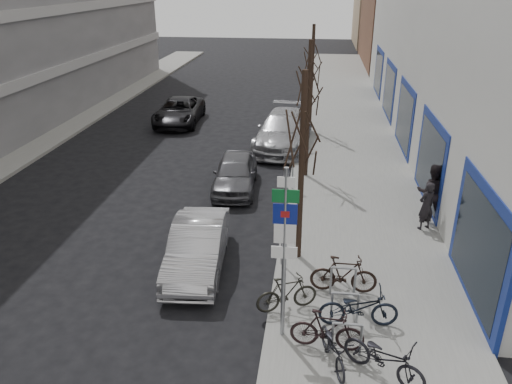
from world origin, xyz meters
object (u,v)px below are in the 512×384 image
(bike_far_inner, at_px, (344,274))
(parked_car_mid, at_px, (235,173))
(highway_sign_pole, at_px, (284,246))
(parked_car_front, at_px, (197,247))
(tree_far, at_px, (313,53))
(bike_far_curb, at_px, (385,355))
(pedestrian_far, at_px, (431,192))
(bike_near_right, at_px, (327,330))
(bike_rack, at_px, (345,304))
(bike_near_left, at_px, (334,345))
(lane_car, at_px, (179,111))
(bike_mid_curb, at_px, (359,305))
(tree_mid, at_px, (310,78))
(meter_mid, at_px, (293,170))
(tree_near, at_px, (303,124))
(bike_mid_inner, at_px, (287,293))
(meter_back, at_px, (299,129))
(meter_front, at_px, (282,240))
(parked_car_back, at_px, (284,130))
(pedestrian_near, at_px, (426,206))

(bike_far_inner, relative_size, parked_car_mid, 0.44)
(highway_sign_pole, relative_size, parked_car_front, 1.02)
(tree_far, xyz_separation_m, bike_far_curb, (1.92, -17.55, -3.40))
(pedestrian_far, bearing_deg, bike_near_right, 72.26)
(bike_near_right, distance_m, pedestrian_far, 7.63)
(bike_rack, relative_size, bike_near_left, 1.47)
(tree_far, xyz_separation_m, bike_near_right, (0.79, -16.85, -3.46))
(tree_far, xyz_separation_m, lane_car, (-7.32, 1.01, -3.41))
(bike_far_curb, height_order, lane_car, lane_car)
(tree_far, xyz_separation_m, bike_mid_curb, (1.51, -15.95, -3.39))
(tree_mid, distance_m, meter_mid, 3.55)
(meter_mid, xyz_separation_m, bike_mid_curb, (1.96, -7.95, -0.20))
(tree_near, relative_size, bike_near_right, 3.38)
(bike_near_left, xyz_separation_m, bike_mid_inner, (-1.09, 1.73, 0.00))
(meter_back, xyz_separation_m, pedestrian_far, (4.65, -7.55, 0.22))
(highway_sign_pole, distance_m, bike_near_right, 2.09)
(meter_front, distance_m, lane_car, 16.06)
(lane_car, bearing_deg, parked_car_front, -75.96)
(bike_mid_inner, bearing_deg, bike_near_right, -166.17)
(bike_mid_curb, bearing_deg, bike_mid_inner, 72.00)
(meter_back, bearing_deg, bike_rack, -82.98)
(meter_mid, bearing_deg, bike_mid_curb, -76.13)
(bike_near_right, distance_m, parked_car_back, 14.50)
(tree_mid, distance_m, meter_back, 5.13)
(bike_mid_curb, height_order, lane_car, lane_car)
(bike_mid_inner, height_order, bike_far_curb, bike_far_curb)
(bike_far_inner, bearing_deg, tree_mid, 8.52)
(tree_far, bearing_deg, tree_mid, -90.00)
(meter_front, height_order, bike_near_left, meter_front)
(bike_rack, relative_size, bike_far_inner, 1.31)
(bike_near_right, distance_m, bike_far_inner, 2.25)
(tree_near, relative_size, bike_mid_curb, 2.99)
(highway_sign_pole, distance_m, pedestrian_near, 7.23)
(bike_near_right, relative_size, pedestrian_far, 0.82)
(tree_near, xyz_separation_m, bike_mid_curb, (1.51, -2.95, -3.39))
(meter_front, distance_m, parked_car_mid, 5.99)
(tree_far, relative_size, bike_near_left, 3.58)
(parked_car_front, bearing_deg, lane_car, 102.57)
(meter_front, xyz_separation_m, bike_near_right, (1.24, -3.35, -0.27))
(tree_far, relative_size, bike_far_inner, 3.20)
(tree_mid, distance_m, bike_mid_curb, 10.16)
(bike_rack, xyz_separation_m, parked_car_back, (-2.40, 13.41, 0.18))
(lane_car, bearing_deg, bike_rack, -66.25)
(pedestrian_far, bearing_deg, bike_rack, 71.76)
(bike_mid_curb, bearing_deg, lane_car, 22.14)
(tree_mid, height_order, parked_car_mid, tree_mid)
(bike_rack, xyz_separation_m, pedestrian_far, (3.00, 5.85, 0.48))
(tree_mid, relative_size, bike_near_right, 3.38)
(meter_mid, relative_size, bike_mid_curb, 0.69)
(meter_front, height_order, bike_mid_curb, meter_front)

